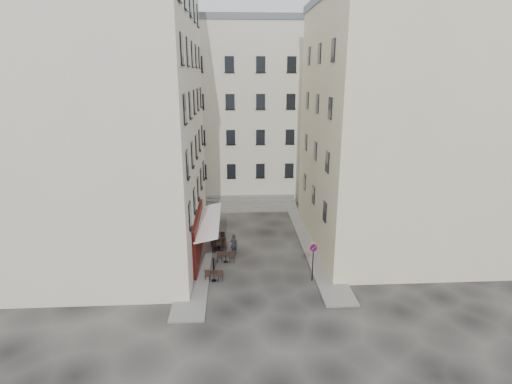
{
  "coord_description": "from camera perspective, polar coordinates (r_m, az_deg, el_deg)",
  "views": [
    {
      "loc": [
        -1.76,
        -26.1,
        13.09
      ],
      "look_at": [
        -0.03,
        4.0,
        4.17
      ],
      "focal_mm": 28.0,
      "sensor_mm": 36.0,
      "label": 1
    }
  ],
  "objects": [
    {
      "name": "bollard_mid",
      "position": [
        31.27,
        -5.8,
        -7.3
      ],
      "size": [
        0.12,
        0.12,
        0.98
      ],
      "color": "black",
      "rests_on": "ground"
    },
    {
      "name": "bistro_table_b",
      "position": [
        29.24,
        -4.35,
        -9.18
      ],
      "size": [
        1.27,
        0.59,
        0.89
      ],
      "color": "black",
      "rests_on": "ground"
    },
    {
      "name": "sidewalk_left",
      "position": [
        32.91,
        -7.86,
        -7.01
      ],
      "size": [
        2.0,
        22.0,
        0.12
      ],
      "primitive_type": "cube",
      "color": "slate",
      "rests_on": "ground"
    },
    {
      "name": "bollard_near",
      "position": [
        28.11,
        -6.08,
        -10.18
      ],
      "size": [
        0.12,
        0.12,
        0.98
      ],
      "color": "black",
      "rests_on": "ground"
    },
    {
      "name": "no_parking_sign",
      "position": [
        26.39,
        8.17,
        -8.84
      ],
      "size": [
        0.6,
        0.15,
        2.65
      ],
      "rotation": [
        0.0,
        0.0,
        0.16
      ],
      "color": "black",
      "rests_on": "ground"
    },
    {
      "name": "ground",
      "position": [
        29.25,
        0.51,
        -10.11
      ],
      "size": [
        90.0,
        90.0,
        0.0
      ],
      "primitive_type": "plane",
      "color": "black",
      "rests_on": "ground"
    },
    {
      "name": "bistro_table_a",
      "position": [
        26.87,
        -6.04,
        -11.73
      ],
      "size": [
        1.2,
        0.56,
        0.84
      ],
      "color": "black",
      "rests_on": "ground"
    },
    {
      "name": "bistro_table_d",
      "position": [
        31.65,
        -5.37,
        -7.15
      ],
      "size": [
        1.23,
        0.58,
        0.87
      ],
      "color": "black",
      "rests_on": "ground"
    },
    {
      "name": "bistro_table_e",
      "position": [
        32.88,
        -5.52,
        -6.27
      ],
      "size": [
        1.16,
        0.55,
        0.82
      ],
      "color": "black",
      "rests_on": "ground"
    },
    {
      "name": "stone_steps",
      "position": [
        40.74,
        -0.66,
        -1.68
      ],
      "size": [
        9.0,
        3.15,
        0.8
      ],
      "color": "#5D5A58",
      "rests_on": "ground"
    },
    {
      "name": "building_right",
      "position": [
        32.26,
        19.3,
        8.83
      ],
      "size": [
        12.2,
        14.2,
        18.6
      ],
      "color": "beige",
      "rests_on": "ground"
    },
    {
      "name": "cafe_storefront",
      "position": [
        29.44,
        -8.07,
        -6.09
      ],
      "size": [
        1.74,
        7.3,
        3.5
      ],
      "color": "#430C09",
      "rests_on": "ground"
    },
    {
      "name": "bollard_far",
      "position": [
        34.5,
        -5.57,
        -4.96
      ],
      "size": [
        0.12,
        0.12,
        0.98
      ],
      "color": "black",
      "rests_on": "ground"
    },
    {
      "name": "pedestrian",
      "position": [
        30.39,
        -3.24,
        -7.41
      ],
      "size": [
        0.7,
        0.65,
        1.6
      ],
      "primitive_type": "imported",
      "rotation": [
        0.0,
        0.0,
        3.75
      ],
      "color": "black",
      "rests_on": "ground"
    },
    {
      "name": "building_left",
      "position": [
        30.51,
        -20.27,
        10.25
      ],
      "size": [
        12.2,
        16.2,
        20.6
      ],
      "color": "beige",
      "rests_on": "ground"
    },
    {
      "name": "sidewalk_right",
      "position": [
        32.49,
        8.16,
        -7.35
      ],
      "size": [
        2.0,
        18.0,
        0.12
      ],
      "primitive_type": "cube",
      "color": "slate",
      "rests_on": "ground"
    },
    {
      "name": "building_back",
      "position": [
        45.26,
        -2.37,
        11.67
      ],
      "size": [
        18.2,
        10.2,
        18.6
      ],
      "color": "beige",
      "rests_on": "ground"
    },
    {
      "name": "bistro_table_c",
      "position": [
        31.01,
        -5.27,
        -7.74
      ],
      "size": [
        1.14,
        0.53,
        0.8
      ],
      "color": "black",
      "rests_on": "ground"
    }
  ]
}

